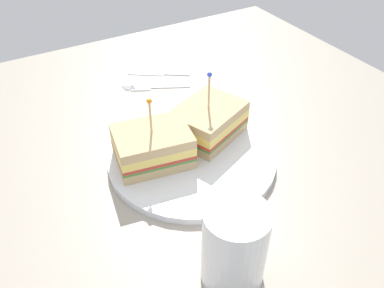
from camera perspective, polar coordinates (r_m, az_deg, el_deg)
ground_plane at (r=59.49cm, az=0.00°, el=-3.06°), size 91.05×91.05×2.00cm
plate at (r=58.48cm, az=0.00°, el=-1.94°), size 24.00×24.00×1.07cm
sandwich_half_front at (r=55.97cm, az=-5.54°, el=-0.30°), size 9.23×11.29×10.15cm
sandwich_half_back at (r=60.45cm, az=2.28°, el=3.22°), size 11.19×12.38×10.66cm
drink_glass at (r=43.08cm, az=5.90°, el=-14.59°), size 6.76×6.76×9.81cm
fork at (r=75.69cm, az=-6.07°, el=7.97°), size 6.64×11.37×0.35cm
knife at (r=80.08cm, az=-5.11°, el=9.89°), size 7.64×10.44×0.35cm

